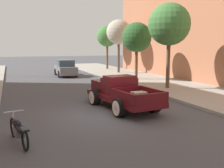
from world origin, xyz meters
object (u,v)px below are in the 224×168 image
object	(u,v)px
street_tree_third	(119,32)
street_tree_farthest	(107,36)
car_background_grey	(65,68)
street_tree_nearest	(169,25)
hotrod_truck_maroon	(120,92)
motorcycle_parked	(19,130)
street_tree_second	(137,38)

from	to	relation	value
street_tree_third	street_tree_farthest	distance (m)	4.99
car_background_grey	street_tree_nearest	bearing A→B (deg)	-66.55
hotrod_truck_maroon	street_tree_nearest	world-z (taller)	street_tree_nearest
hotrod_truck_maroon	car_background_grey	distance (m)	14.94
motorcycle_parked	street_tree_second	distance (m)	16.50
hotrod_truck_maroon	street_tree_second	bearing A→B (deg)	59.21
street_tree_nearest	street_tree_second	bearing A→B (deg)	87.44
hotrod_truck_maroon	street_tree_nearest	bearing A→B (deg)	35.59
street_tree_second	car_background_grey	bearing A→B (deg)	131.04
hotrod_truck_maroon	motorcycle_parked	distance (m)	5.97
street_tree_second	street_tree_farthest	distance (m)	10.96
hotrod_truck_maroon	street_tree_nearest	distance (m)	7.34
motorcycle_parked	car_background_grey	size ratio (longest dim) A/B	0.48
street_tree_third	street_tree_second	bearing A→B (deg)	-97.50
street_tree_nearest	street_tree_second	world-z (taller)	street_tree_nearest
motorcycle_parked	street_tree_second	world-z (taller)	street_tree_second
street_tree_nearest	hotrod_truck_maroon	bearing A→B (deg)	-144.41
street_tree_nearest	street_tree_third	size ratio (longest dim) A/B	1.01
car_background_grey	street_tree_farthest	bearing A→B (deg)	37.99
car_background_grey	street_tree_third	xyz separation A→B (m)	(5.90, 0.03, 3.73)
motorcycle_parked	street_tree_third	size ratio (longest dim) A/B	0.36
hotrod_truck_maroon	car_background_grey	xyz separation A→B (m)	(0.28, 14.94, 0.01)
hotrod_truck_maroon	street_tree_second	size ratio (longest dim) A/B	1.03
hotrod_truck_maroon	motorcycle_parked	size ratio (longest dim) A/B	2.42
car_background_grey	street_tree_farthest	distance (m)	8.82
car_background_grey	street_tree_farthest	xyz separation A→B (m)	(6.39, 4.99, 3.48)
street_tree_second	street_tree_third	bearing A→B (deg)	82.50
car_background_grey	street_tree_farthest	world-z (taller)	street_tree_farthest
street_tree_third	street_tree_farthest	world-z (taller)	street_tree_third
motorcycle_parked	street_tree_second	xyz separation A→B (m)	(10.29, 12.47, 3.32)
street_tree_nearest	street_tree_third	world-z (taller)	street_tree_nearest
street_tree_second	street_tree_farthest	bearing A→B (deg)	83.33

